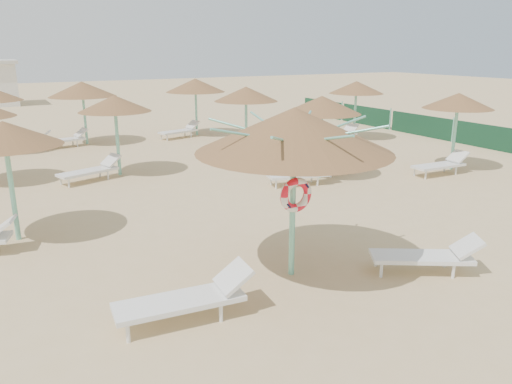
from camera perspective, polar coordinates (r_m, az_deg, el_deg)
ground at (r=9.53m, az=3.41°, el=-9.44°), size 120.00×120.00×0.00m
main_palapa at (r=8.77m, az=4.39°, el=7.01°), size 3.49×3.49×3.13m
lounger_main_a at (r=7.99m, az=-7.73°, el=-11.89°), size 2.21×0.83×0.78m
lounger_main_b at (r=10.02m, az=19.11°, el=-6.86°), size 2.03×1.54×0.73m
palapa_field at (r=19.23m, az=-9.43°, el=10.55°), size 18.70×13.76×2.72m
windbreak_fence at (r=25.61m, az=18.38°, el=7.24°), size 0.08×19.84×1.10m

